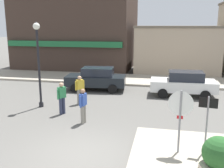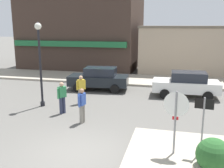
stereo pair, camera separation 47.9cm
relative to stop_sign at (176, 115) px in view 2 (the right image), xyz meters
name	(u,v)px [view 2 (the right image)]	position (x,y,z in m)	size (l,w,h in m)	color
ground_plane	(78,153)	(-3.24, -0.52, -1.52)	(160.00, 160.00, 0.00)	#5B5954
kerb_far	(134,80)	(-3.24, 12.04, -1.44)	(80.00, 4.00, 0.15)	#A89E8C
stop_sign	(176,115)	(0.00, 0.00, 0.00)	(0.81, 0.13, 2.30)	gray
one_way_sign	(203,120)	(0.89, 0.21, -0.19)	(0.60, 0.09, 2.10)	gray
planter	(213,160)	(1.11, -0.99, -0.96)	(1.10, 1.10, 1.23)	#ADA38E
lamp_post	(40,52)	(-7.11, 4.19, 1.44)	(0.36, 0.36, 4.54)	black
parked_car_nearest	(99,78)	(-5.11, 8.44, -0.71)	(4.14, 2.16, 1.56)	black
parked_car_second	(186,84)	(0.63, 8.08, -0.71)	(4.04, 1.95, 1.56)	white
pedestrian_crossing_near	(62,97)	(-5.52, 3.29, -0.65)	(0.37, 0.53, 1.61)	#2D334C
pedestrian_crossing_far	(82,105)	(-4.09, 2.29, -0.65)	(0.28, 0.56, 1.61)	gray
pedestrian_kerb_side	(81,89)	(-5.19, 5.14, -0.65)	(0.48, 0.43, 1.61)	gray
building_corner_shop	(85,25)	(-9.61, 18.44, 2.84)	(11.67, 9.30, 8.71)	#3D2D26
building_storefront_left_near	(182,49)	(0.39, 16.75, 0.63)	(7.45, 5.54, 4.29)	tan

